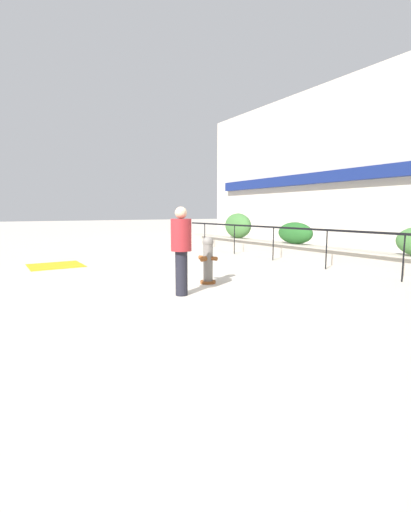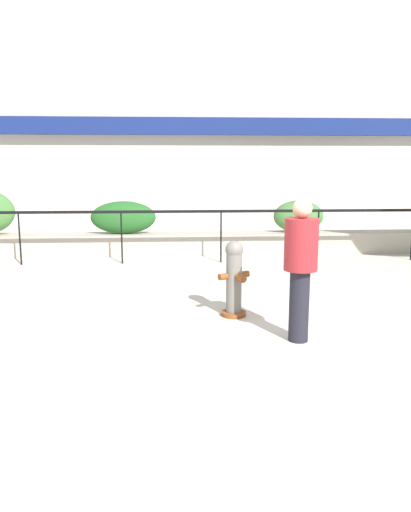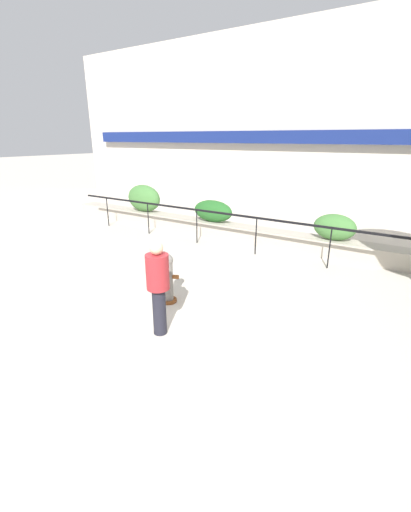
# 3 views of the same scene
# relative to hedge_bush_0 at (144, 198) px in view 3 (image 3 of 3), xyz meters

# --- Properties ---
(ground_plane) EXTENTS (120.00, 120.00, 0.00)m
(ground_plane) POSITION_rel_hedge_bush_0_xyz_m (5.48, -6.00, -1.03)
(ground_plane) COLOR beige
(building_facade) EXTENTS (30.00, 1.36, 8.00)m
(building_facade) POSITION_rel_hedge_bush_0_xyz_m (5.48, 5.98, 2.95)
(building_facade) COLOR beige
(building_facade) RESTS_ON ground
(planter_wall_low) EXTENTS (18.00, 0.70, 0.50)m
(planter_wall_low) POSITION_rel_hedge_bush_0_xyz_m (5.48, 0.00, -0.78)
(planter_wall_low) COLOR #ADA393
(planter_wall_low) RESTS_ON ground
(fence_railing_segment) EXTENTS (15.00, 0.05, 1.15)m
(fence_railing_segment) POSITION_rel_hedge_bush_0_xyz_m (5.48, -1.10, -0.02)
(fence_railing_segment) COLOR black
(fence_railing_segment) RESTS_ON ground
(hedge_bush_0) EXTENTS (1.59, 0.70, 1.07)m
(hedge_bush_0) POSITION_rel_hedge_bush_0_xyz_m (0.00, 0.00, 0.00)
(hedge_bush_0) COLOR #427538
(hedge_bush_0) RESTS_ON planter_wall_low
(hedge_bush_1) EXTENTS (1.53, 0.59, 0.77)m
(hedge_bush_1) POSITION_rel_hedge_bush_0_xyz_m (3.28, 0.00, -0.15)
(hedge_bush_1) COLOR #235B23
(hedge_bush_1) RESTS_ON planter_wall_low
(hedge_bush_2) EXTENTS (1.21, 0.65, 0.77)m
(hedge_bush_2) POSITION_rel_hedge_bush_0_xyz_m (7.45, 0.00, -0.15)
(hedge_bush_2) COLOR #427538
(hedge_bush_2) RESTS_ON planter_wall_low
(fire_hydrant) EXTENTS (0.47, 0.48, 1.08)m
(fire_hydrant) POSITION_rel_hedge_bush_0_xyz_m (5.29, -5.02, -0.48)
(fire_hydrant) COLOR brown
(fire_hydrant) RESTS_ON ground
(pedestrian) EXTENTS (0.52, 0.52, 1.73)m
(pedestrian) POSITION_rel_hedge_bush_0_xyz_m (5.96, -6.07, -0.05)
(pedestrian) COLOR black
(pedestrian) RESTS_ON ground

